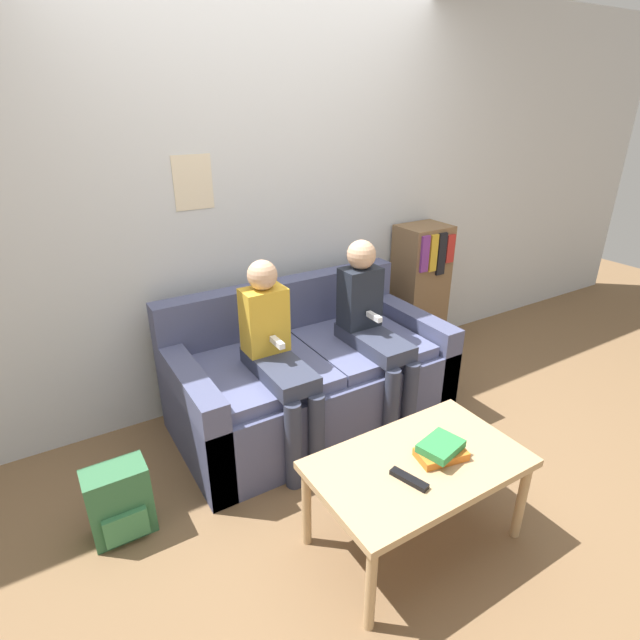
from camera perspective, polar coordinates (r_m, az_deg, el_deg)
The scene contains 10 objects.
ground_plane at distance 2.97m, azimuth 4.41°, elevation -16.16°, with size 10.00×10.00×0.00m, color brown.
wall_back at distance 3.26m, azimuth -6.32°, elevation 13.14°, with size 8.00×0.06×2.60m.
couch at distance 3.17m, azimuth -1.26°, elevation -6.59°, with size 1.67×0.88×0.84m.
coffee_table at distance 2.34m, azimuth 11.15°, elevation -16.48°, with size 0.94×0.56×0.46m.
person_left at distance 2.72m, azimuth -4.91°, elevation -4.04°, with size 0.24×0.59×1.13m.
person_right at distance 3.02m, azimuth 6.02°, elevation -0.73°, with size 0.24×0.59×1.15m.
tv_remote at distance 2.19m, azimuth 10.13°, elevation -17.48°, with size 0.09×0.17×0.02m.
book_stack at distance 2.32m, azimuth 13.65°, elevation -14.26°, with size 0.24×0.18×0.08m.
bookshelf at distance 3.97m, azimuth 11.28°, elevation 3.22°, with size 0.37×0.31×1.05m.
backpack at distance 2.65m, azimuth -21.92°, elevation -18.78°, with size 0.28×0.20×0.37m.
Camera 1 is at (-1.36, -1.81, 1.92)m, focal length 28.00 mm.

